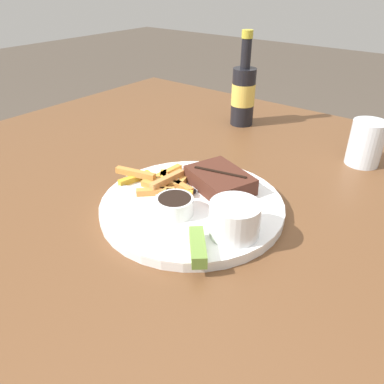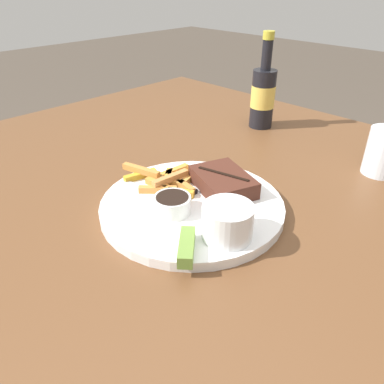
% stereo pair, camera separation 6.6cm
% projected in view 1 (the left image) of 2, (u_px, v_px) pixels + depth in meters
% --- Properties ---
extents(dining_table, '(1.45, 1.33, 0.72)m').
position_uv_depth(dining_table, '(192.00, 236.00, 0.71)').
color(dining_table, brown).
rests_on(dining_table, ground_plane).
extents(dinner_plate, '(0.33, 0.33, 0.02)m').
position_uv_depth(dinner_plate, '(192.00, 206.00, 0.68)').
color(dinner_plate, white).
rests_on(dinner_plate, dining_table).
extents(steak_portion, '(0.14, 0.13, 0.03)m').
position_uv_depth(steak_portion, '(220.00, 180.00, 0.71)').
color(steak_portion, '#472319').
rests_on(steak_portion, dinner_plate).
extents(fries_pile, '(0.17, 0.14, 0.02)m').
position_uv_depth(fries_pile, '(161.00, 181.00, 0.72)').
color(fries_pile, '#D1823A').
rests_on(fries_pile, dinner_plate).
extents(coleslaw_cup, '(0.08, 0.08, 0.05)m').
position_uv_depth(coleslaw_cup, '(235.00, 217.00, 0.58)').
color(coleslaw_cup, white).
rests_on(coleslaw_cup, dinner_plate).
extents(dipping_sauce_cup, '(0.06, 0.06, 0.03)m').
position_uv_depth(dipping_sauce_cup, '(174.00, 204.00, 0.63)').
color(dipping_sauce_cup, silver).
rests_on(dipping_sauce_cup, dinner_plate).
extents(pickle_spear, '(0.07, 0.07, 0.02)m').
position_uv_depth(pickle_spear, '(198.00, 247.00, 0.55)').
color(pickle_spear, olive).
rests_on(pickle_spear, dinner_plate).
extents(fork_utensil, '(0.13, 0.05, 0.00)m').
position_uv_depth(fork_utensil, '(148.00, 192.00, 0.70)').
color(fork_utensil, '#B7B7BC').
rests_on(fork_utensil, dinner_plate).
extents(knife_utensil, '(0.04, 0.17, 0.01)m').
position_uv_depth(knife_utensil, '(196.00, 187.00, 0.71)').
color(knife_utensil, '#B7B7BC').
rests_on(knife_utensil, dinner_plate).
extents(beer_bottle, '(0.06, 0.06, 0.25)m').
position_uv_depth(beer_bottle, '(243.00, 93.00, 1.02)').
color(beer_bottle, black).
rests_on(beer_bottle, dining_table).
extents(drinking_glass, '(0.07, 0.07, 0.10)m').
position_uv_depth(drinking_glass, '(366.00, 143.00, 0.82)').
color(drinking_glass, silver).
rests_on(drinking_glass, dining_table).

